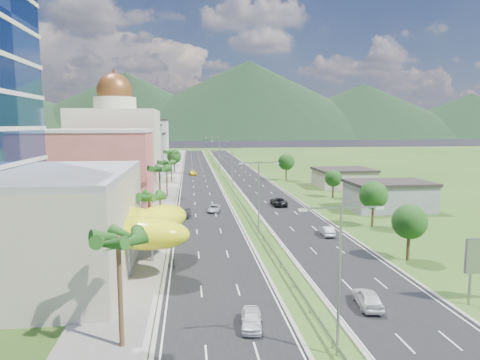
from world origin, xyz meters
name	(u,v)px	position (x,y,z in m)	size (l,w,h in m)	color
ground	(271,253)	(0.00, 0.00, 0.00)	(500.00, 500.00, 0.00)	#2D5119
road_left	(198,174)	(-7.50, 90.00, 0.02)	(11.00, 260.00, 0.04)	black
road_right	(243,173)	(7.50, 90.00, 0.02)	(11.00, 260.00, 0.04)	black
sidewalk_left	(169,174)	(-17.00, 90.00, 0.06)	(7.00, 260.00, 0.12)	gray
median_guardrail	(225,179)	(0.00, 71.99, 0.62)	(0.10, 216.06, 0.76)	gray
streetlight_median_a	(340,265)	(0.00, -25.00, 6.75)	(6.04, 0.25, 11.00)	gray
streetlight_median_b	(259,190)	(0.00, 10.00, 6.75)	(6.04, 0.25, 11.00)	gray
streetlight_median_c	(232,165)	(0.00, 50.00, 6.75)	(6.04, 0.25, 11.00)	gray
streetlight_median_d	(219,153)	(0.00, 95.00, 6.75)	(6.04, 0.25, 11.00)	gray
streetlight_median_e	(212,146)	(0.00, 140.00, 6.75)	(6.04, 0.25, 11.00)	gray
lime_canopy	(104,227)	(-20.00, -4.00, 4.99)	(18.00, 15.00, 7.40)	yellow
pink_shophouse	(98,171)	(-28.00, 32.00, 7.50)	(20.00, 15.00, 15.00)	#BD584D
domed_building	(117,146)	(-28.00, 55.00, 11.35)	(20.00, 20.00, 28.70)	beige
midrise_grey	(134,153)	(-27.00, 80.00, 8.00)	(16.00, 15.00, 16.00)	gray
midrise_beige	(142,153)	(-27.00, 102.00, 6.50)	(16.00, 15.00, 13.00)	#A79F8A
midrise_white	(148,143)	(-27.00, 125.00, 9.00)	(16.00, 15.00, 18.00)	silver
shed_near	(389,197)	(28.00, 25.00, 2.50)	(15.00, 10.00, 5.00)	gray
shed_far	(343,179)	(30.00, 55.00, 2.20)	(14.00, 12.00, 4.40)	#A79F8A
palm_tree_a	(118,242)	(-15.50, -22.00, 8.02)	(3.60, 3.60, 9.10)	#47301C
palm_tree_b	(149,199)	(-15.50, 2.00, 7.06)	(3.60, 3.60, 8.10)	#47301C
palm_tree_c	(160,171)	(-15.50, 22.00, 8.50)	(3.60, 3.60, 9.60)	#47301C
palm_tree_d	(166,164)	(-15.50, 45.00, 7.54)	(3.60, 3.60, 8.60)	#47301C
palm_tree_e	(171,153)	(-15.50, 70.00, 8.31)	(3.60, 3.60, 9.40)	#47301C
leafy_tree_lfar	(174,157)	(-15.50, 95.00, 5.58)	(4.90, 4.90, 8.05)	#47301C
leafy_tree_ra	(409,222)	(16.00, -5.00, 4.78)	(4.20, 4.20, 6.90)	#47301C
leafy_tree_rb	(373,195)	(19.00, 12.00, 5.18)	(4.55, 4.55, 7.47)	#47301C
leafy_tree_rc	(333,178)	(22.00, 40.00, 4.37)	(3.85, 3.85, 6.33)	#47301C
leafy_tree_rd	(286,162)	(18.00, 70.00, 5.58)	(4.90, 4.90, 8.05)	#47301C
mountain_ridge	(249,139)	(60.00, 450.00, 0.00)	(860.00, 140.00, 90.00)	black
car_white_near_left	(251,319)	(-5.50, -20.06, 0.74)	(1.65, 4.11, 1.40)	white
car_dark_left	(185,213)	(-11.25, 22.74, 0.78)	(1.56, 4.47, 1.47)	black
car_silver_mid_left	(214,208)	(-5.81, 26.76, 0.70)	(2.18, 4.72, 1.31)	#B7BBC0
car_yellow_far_left	(193,173)	(-9.16, 86.72, 0.78)	(2.08, 5.12, 1.49)	gold
car_white_near_right	(368,298)	(5.55, -17.36, 0.85)	(1.91, 4.75, 1.62)	silver
car_silver_right	(327,231)	(9.88, 7.44, 0.75)	(1.50, 4.29, 1.41)	#B6B9BE
car_dark_far_right	(279,202)	(7.64, 31.57, 0.84)	(2.66, 5.77, 1.60)	black
motorcycle	(174,261)	(-12.30, -4.30, 0.73)	(0.65, 2.15, 1.38)	black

